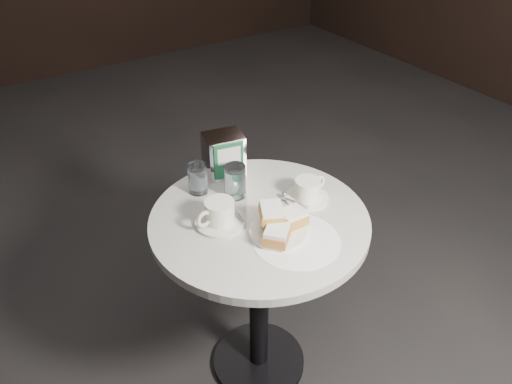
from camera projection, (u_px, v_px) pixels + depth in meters
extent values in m
plane|color=black|center=(259.00, 363.00, 2.01)|extent=(7.00, 7.00, 0.00)
cylinder|color=black|center=(259.00, 360.00, 2.00)|extent=(0.36, 0.36, 0.03)
cylinder|color=black|center=(259.00, 300.00, 1.80)|extent=(0.07, 0.07, 0.70)
cylinder|color=silver|center=(259.00, 221.00, 1.59)|extent=(0.70, 0.70, 0.03)
cylinder|color=white|center=(297.00, 240.00, 1.49)|extent=(0.34, 0.34, 0.00)
cylinder|color=silver|center=(278.00, 231.00, 1.51)|extent=(0.23, 0.23, 0.01)
cube|color=#B77538|center=(277.00, 235.00, 1.46)|extent=(0.11, 0.11, 0.03)
cube|color=white|center=(277.00, 229.00, 1.45)|extent=(0.10, 0.10, 0.01)
cube|color=gold|center=(291.00, 219.00, 1.52)|extent=(0.09, 0.07, 0.03)
cube|color=white|center=(291.00, 213.00, 1.51)|extent=(0.08, 0.07, 0.01)
cube|color=gold|center=(272.00, 215.00, 1.50)|extent=(0.10, 0.11, 0.03)
cube|color=white|center=(272.00, 208.00, 1.48)|extent=(0.09, 0.10, 0.01)
cylinder|color=silver|center=(220.00, 222.00, 1.55)|extent=(0.18, 0.18, 0.01)
cylinder|color=white|center=(220.00, 211.00, 1.53)|extent=(0.10, 0.10, 0.07)
cylinder|color=brown|center=(219.00, 204.00, 1.51)|extent=(0.10, 0.10, 0.00)
torus|color=beige|center=(204.00, 219.00, 1.49)|extent=(0.06, 0.02, 0.06)
cube|color=#ACACB0|center=(235.00, 212.00, 1.58)|extent=(0.03, 0.11, 0.00)
sphere|color=silver|center=(224.00, 203.00, 1.61)|extent=(0.02, 0.02, 0.02)
cylinder|color=white|center=(307.00, 198.00, 1.66)|extent=(0.16, 0.16, 0.01)
cylinder|color=white|center=(307.00, 189.00, 1.63)|extent=(0.09, 0.09, 0.07)
cylinder|color=#997353|center=(308.00, 182.00, 1.62)|extent=(0.09, 0.09, 0.00)
torus|color=silver|center=(319.00, 183.00, 1.66)|extent=(0.05, 0.02, 0.05)
cube|color=#B5B5BA|center=(295.00, 202.00, 1.62)|extent=(0.05, 0.10, 0.00)
sphere|color=silver|center=(284.00, 195.00, 1.65)|extent=(0.02, 0.02, 0.02)
cylinder|color=white|center=(198.00, 178.00, 1.67)|extent=(0.07, 0.07, 0.11)
cylinder|color=white|center=(198.00, 179.00, 1.67)|extent=(0.06, 0.06, 0.09)
cylinder|color=silver|center=(235.00, 181.00, 1.64)|extent=(0.09, 0.09, 0.11)
cylinder|color=silver|center=(235.00, 182.00, 1.65)|extent=(0.08, 0.08, 0.10)
cube|color=silver|center=(224.00, 154.00, 1.75)|extent=(0.15, 0.13, 0.15)
cube|color=#185532|center=(229.00, 161.00, 1.70)|extent=(0.10, 0.02, 0.13)
cube|color=silver|center=(229.00, 156.00, 1.69)|extent=(0.08, 0.02, 0.06)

